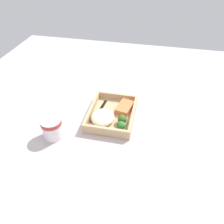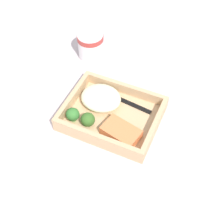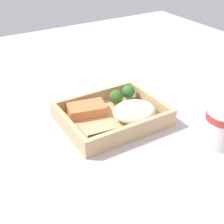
% 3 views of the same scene
% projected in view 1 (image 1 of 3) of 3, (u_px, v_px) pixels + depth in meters
% --- Properties ---
extents(ground_plane, '(1.60, 1.60, 0.02)m').
position_uv_depth(ground_plane, '(112.00, 119.00, 0.95)').
color(ground_plane, '#C0B1B4').
extents(takeout_tray, '(0.24, 0.19, 0.01)m').
position_uv_depth(takeout_tray, '(112.00, 116.00, 0.94)').
color(takeout_tray, tan).
rests_on(takeout_tray, ground_plane).
extents(tray_rim, '(0.24, 0.19, 0.03)m').
position_uv_depth(tray_rim, '(112.00, 112.00, 0.92)').
color(tray_rim, tan).
rests_on(tray_rim, takeout_tray).
extents(salmon_fillet, '(0.10, 0.08, 0.02)m').
position_uv_depth(salmon_fillet, '(125.00, 107.00, 0.95)').
color(salmon_fillet, '#E47B46').
rests_on(salmon_fillet, takeout_tray).
extents(mashed_potatoes, '(0.11, 0.10, 0.04)m').
position_uv_depth(mashed_potatoes, '(103.00, 117.00, 0.89)').
color(mashed_potatoes, beige).
rests_on(mashed_potatoes, takeout_tray).
extents(broccoli_floret_1, '(0.03, 0.03, 0.04)m').
position_uv_depth(broccoli_floret_1, '(121.00, 126.00, 0.85)').
color(broccoli_floret_1, '#85AF63').
rests_on(broccoli_floret_1, takeout_tray).
extents(broccoli_floret_2, '(0.04, 0.04, 0.04)m').
position_uv_depth(broccoli_floret_2, '(122.00, 119.00, 0.88)').
color(broccoli_floret_2, '#85A667').
rests_on(broccoli_floret_2, takeout_tray).
extents(fork, '(0.16, 0.03, 0.00)m').
position_uv_depth(fork, '(99.00, 112.00, 0.94)').
color(fork, black).
rests_on(fork, takeout_tray).
extents(paper_cup, '(0.08, 0.08, 0.08)m').
position_uv_depth(paper_cup, '(52.00, 127.00, 0.82)').
color(paper_cup, white).
rests_on(paper_cup, ground_plane).
extents(receipt_slip, '(0.08, 0.16, 0.00)m').
position_uv_depth(receipt_slip, '(92.00, 157.00, 0.77)').
color(receipt_slip, white).
rests_on(receipt_slip, ground_plane).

